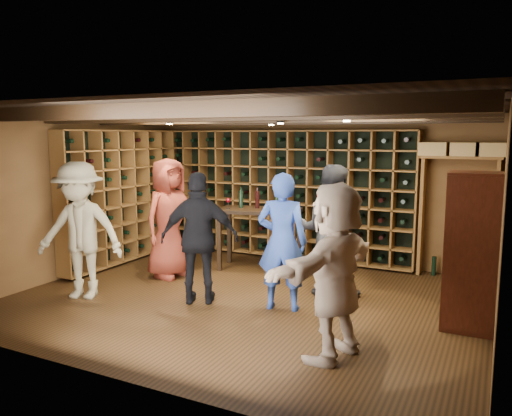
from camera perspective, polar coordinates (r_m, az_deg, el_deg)
The scene contains 13 objects.
ground at distance 6.81m, azimuth -1.05°, elevation -10.33°, with size 6.00×6.00×0.00m, color #341F0E.
room_shell at distance 6.50m, azimuth -0.89°, elevation 10.47°, with size 6.00×6.00×6.00m.
wine_rack_back at distance 8.84m, azimuth 2.86°, elevation 1.64°, with size 4.65×0.30×2.20m.
wine_rack_left at distance 8.81m, azimuth -15.09°, elevation 1.34°, with size 0.30×2.65×2.20m.
crate_shelf at distance 8.08m, azimuth 22.32°, elevation 3.38°, with size 1.20×0.32×2.07m.
display_cabinet at distance 6.07m, azimuth 23.35°, elevation -4.93°, with size 0.55×0.50×1.75m.
man_blue_shirt at distance 6.22m, azimuth 3.01°, elevation -3.88°, with size 0.63×0.41×1.73m, color navy.
man_grey_suit at distance 6.83m, azimuth 8.48°, elevation -2.58°, with size 0.87×0.68×1.79m, color black.
guest_red_floral at distance 7.76m, azimuth -9.92°, elevation -1.16°, with size 0.89×0.58×1.83m, color maroon.
guest_woman_black at distance 6.48m, azimuth -6.46°, elevation -3.47°, with size 1.01×0.42×1.72m, color black.
guest_khaki at distance 7.05m, azimuth -19.46°, elevation -2.45°, with size 1.18×0.68×1.83m, color #83795A.
guest_beige at distance 4.92m, azimuth 8.98°, elevation -7.15°, with size 1.62×0.52×1.74m, color gray.
tasting_table at distance 8.09m, azimuth 0.40°, elevation -1.00°, with size 1.43×0.92×1.27m.
Camera 1 is at (2.97, -5.72, 2.17)m, focal length 35.00 mm.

